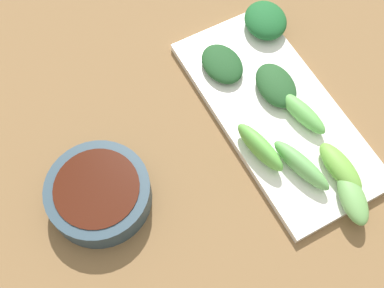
# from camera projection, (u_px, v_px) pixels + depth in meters

# --- Properties ---
(tabletop) EXTENTS (2.10, 2.10, 0.02)m
(tabletop) POSITION_uv_depth(u_px,v_px,m) (197.00, 155.00, 0.64)
(tabletop) COLOR brown
(tabletop) RESTS_ON ground
(sauce_bowl) EXTENTS (0.13, 0.13, 0.04)m
(sauce_bowl) POSITION_uv_depth(u_px,v_px,m) (98.00, 191.00, 0.59)
(sauce_bowl) COLOR #2E4452
(sauce_bowl) RESTS_ON tabletop
(serving_plate) EXTENTS (0.15, 0.32, 0.01)m
(serving_plate) POSITION_uv_depth(u_px,v_px,m) (277.00, 113.00, 0.65)
(serving_plate) COLOR white
(serving_plate) RESTS_ON tabletop
(broccoli_stalk_0) EXTENTS (0.04, 0.09, 0.03)m
(broccoli_stalk_0) POSITION_uv_depth(u_px,v_px,m) (301.00, 165.00, 0.60)
(broccoli_stalk_0) COLOR #65AB59
(broccoli_stalk_0) RESTS_ON serving_plate
(broccoli_stalk_1) EXTENTS (0.04, 0.08, 0.02)m
(broccoli_stalk_1) POSITION_uv_depth(u_px,v_px,m) (303.00, 113.00, 0.63)
(broccoli_stalk_1) COLOR #63B354
(broccoli_stalk_1) RESTS_ON serving_plate
(broccoli_stalk_2) EXTENTS (0.04, 0.08, 0.03)m
(broccoli_stalk_2) POSITION_uv_depth(u_px,v_px,m) (260.00, 147.00, 0.61)
(broccoli_stalk_2) COLOR #63B949
(broccoli_stalk_2) RESTS_ON serving_plate
(broccoli_leafy_3) EXTENTS (0.05, 0.08, 0.02)m
(broccoli_leafy_3) POSITION_uv_depth(u_px,v_px,m) (276.00, 85.00, 0.65)
(broccoli_leafy_3) COLOR #235027
(broccoli_leafy_3) RESTS_ON serving_plate
(broccoli_leafy_4) EXTENTS (0.05, 0.07, 0.02)m
(broccoli_leafy_4) POSITION_uv_depth(u_px,v_px,m) (222.00, 64.00, 0.67)
(broccoli_leafy_4) COLOR #1F4B24
(broccoli_leafy_4) RESTS_ON serving_plate
(broccoli_leafy_5) EXTENTS (0.08, 0.08, 0.03)m
(broccoli_leafy_5) POSITION_uv_depth(u_px,v_px,m) (265.00, 20.00, 0.70)
(broccoli_leafy_5) COLOR #1C5D2B
(broccoli_leafy_5) RESTS_ON serving_plate
(broccoli_stalk_6) EXTENTS (0.03, 0.08, 0.02)m
(broccoli_stalk_6) POSITION_uv_depth(u_px,v_px,m) (340.00, 168.00, 0.60)
(broccoli_stalk_6) COLOR #6DAC40
(broccoli_stalk_6) RESTS_ON serving_plate
(broccoli_stalk_7) EXTENTS (0.05, 0.07, 0.02)m
(broccoli_stalk_7) POSITION_uv_depth(u_px,v_px,m) (353.00, 199.00, 0.58)
(broccoli_stalk_7) COLOR #6AA656
(broccoli_stalk_7) RESTS_ON serving_plate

